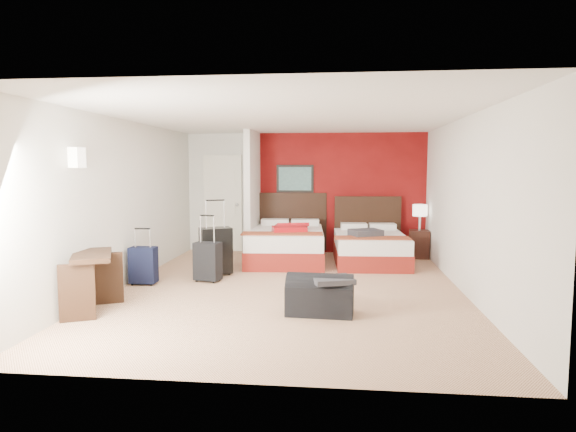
# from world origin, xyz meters

# --- Properties ---
(ground) EXTENTS (6.50, 6.50, 0.00)m
(ground) POSITION_xyz_m (0.00, 0.00, 0.00)
(ground) COLOR tan
(ground) RESTS_ON ground
(room_walls) EXTENTS (5.02, 6.52, 2.50)m
(room_walls) POSITION_xyz_m (-1.40, 1.42, 1.26)
(room_walls) COLOR silver
(room_walls) RESTS_ON ground
(red_accent_panel) EXTENTS (3.50, 0.04, 2.50)m
(red_accent_panel) POSITION_xyz_m (0.75, 3.23, 1.25)
(red_accent_panel) COLOR maroon
(red_accent_panel) RESTS_ON ground
(partition_wall) EXTENTS (0.12, 1.20, 2.50)m
(partition_wall) POSITION_xyz_m (-1.00, 2.61, 1.25)
(partition_wall) COLOR silver
(partition_wall) RESTS_ON ground
(entry_door) EXTENTS (0.82, 0.06, 2.05)m
(entry_door) POSITION_xyz_m (-1.75, 3.20, 1.02)
(entry_door) COLOR silver
(entry_door) RESTS_ON ground
(bed_left) EXTENTS (1.54, 2.11, 0.61)m
(bed_left) POSITION_xyz_m (-0.28, 2.11, 0.30)
(bed_left) COLOR white
(bed_left) RESTS_ON ground
(bed_right) EXTENTS (1.38, 1.90, 0.55)m
(bed_right) POSITION_xyz_m (1.31, 2.08, 0.27)
(bed_right) COLOR white
(bed_right) RESTS_ON ground
(red_suitcase_open) EXTENTS (0.80, 0.96, 0.10)m
(red_suitcase_open) POSITION_xyz_m (-0.18, 2.01, 0.66)
(red_suitcase_open) COLOR #AC0E14
(red_suitcase_open) RESTS_ON bed_left
(jacket_bundle) EXTENTS (0.65, 0.60, 0.13)m
(jacket_bundle) POSITION_xyz_m (1.21, 1.78, 0.61)
(jacket_bundle) COLOR #3B3B40
(jacket_bundle) RESTS_ON bed_right
(nightstand) EXTENTS (0.44, 0.44, 0.55)m
(nightstand) POSITION_xyz_m (2.31, 2.77, 0.27)
(nightstand) COLOR #321710
(nightstand) RESTS_ON ground
(table_lamp) EXTENTS (0.32, 0.32, 0.51)m
(table_lamp) POSITION_xyz_m (2.31, 2.77, 0.80)
(table_lamp) COLOR white
(table_lamp) RESTS_ON nightstand
(suitcase_black) EXTENTS (0.60, 0.52, 0.76)m
(suitcase_black) POSITION_xyz_m (-1.31, 0.82, 0.38)
(suitcase_black) COLOR black
(suitcase_black) RESTS_ON ground
(suitcase_charcoal) EXTENTS (0.44, 0.33, 0.59)m
(suitcase_charcoal) POSITION_xyz_m (-1.31, 0.33, 0.29)
(suitcase_charcoal) COLOR black
(suitcase_charcoal) RESTS_ON ground
(suitcase_navy) EXTENTS (0.40, 0.25, 0.55)m
(suitcase_navy) POSITION_xyz_m (-2.24, 0.03, 0.27)
(suitcase_navy) COLOR black
(suitcase_navy) RESTS_ON ground
(duffel_bag) EXTENTS (0.83, 0.48, 0.41)m
(duffel_bag) POSITION_xyz_m (0.51, -1.22, 0.20)
(duffel_bag) COLOR black
(duffel_bag) RESTS_ON ground
(jacket_draped) EXTENTS (0.57, 0.52, 0.06)m
(jacket_draped) POSITION_xyz_m (0.66, -1.27, 0.44)
(jacket_draped) COLOR #323236
(jacket_draped) RESTS_ON duffel_bag
(desk) EXTENTS (0.78, 0.99, 0.74)m
(desk) POSITION_xyz_m (-2.28, -1.43, 0.37)
(desk) COLOR black
(desk) RESTS_ON ground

